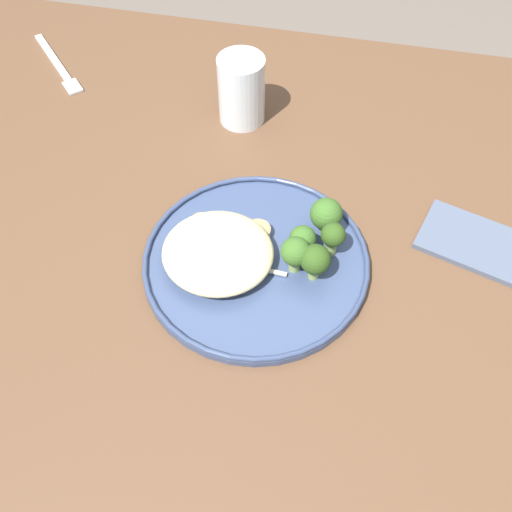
# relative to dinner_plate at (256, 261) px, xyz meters

# --- Properties ---
(ground) EXTENTS (6.00, 6.00, 0.00)m
(ground) POSITION_rel_dinner_plate_xyz_m (0.04, 0.03, -0.75)
(ground) COLOR #665B51
(wooden_dining_table) EXTENTS (1.40, 1.00, 0.74)m
(wooden_dining_table) POSITION_rel_dinner_plate_xyz_m (0.04, 0.03, -0.09)
(wooden_dining_table) COLOR brown
(wooden_dining_table) RESTS_ON ground
(dinner_plate) EXTENTS (0.29, 0.29, 0.02)m
(dinner_plate) POSITION_rel_dinner_plate_xyz_m (0.00, 0.00, 0.00)
(dinner_plate) COLOR #38476B
(dinner_plate) RESTS_ON wooden_dining_table
(noodle_bed) EXTENTS (0.14, 0.13, 0.04)m
(noodle_bed) POSITION_rel_dinner_plate_xyz_m (-0.05, -0.01, 0.02)
(noodle_bed) COLOR beige
(noodle_bed) RESTS_ON dinner_plate
(seared_scallop_tiny_bay) EXTENTS (0.03, 0.03, 0.01)m
(seared_scallop_tiny_bay) POSITION_rel_dinner_plate_xyz_m (-0.06, 0.01, 0.01)
(seared_scallop_tiny_bay) COLOR beige
(seared_scallop_tiny_bay) RESTS_ON dinner_plate
(seared_scallop_tilted_round) EXTENTS (0.04, 0.04, 0.01)m
(seared_scallop_tilted_round) POSITION_rel_dinner_plate_xyz_m (-0.01, -0.00, 0.01)
(seared_scallop_tilted_round) COLOR beige
(seared_scallop_tilted_round) RESTS_ON dinner_plate
(seared_scallop_on_noodles) EXTENTS (0.03, 0.03, 0.01)m
(seared_scallop_on_noodles) POSITION_rel_dinner_plate_xyz_m (-0.01, 0.04, 0.01)
(seared_scallop_on_noodles) COLOR #E5C689
(seared_scallop_on_noodles) RESTS_ON dinner_plate
(seared_scallop_left_edge) EXTENTS (0.03, 0.03, 0.02)m
(seared_scallop_left_edge) POSITION_rel_dinner_plate_xyz_m (-0.08, -0.01, 0.01)
(seared_scallop_left_edge) COLOR #E5C689
(seared_scallop_left_edge) RESTS_ON dinner_plate
(seared_scallop_half_hidden) EXTENTS (0.03, 0.03, 0.01)m
(seared_scallop_half_hidden) POSITION_rel_dinner_plate_xyz_m (-0.05, -0.03, 0.01)
(seared_scallop_half_hidden) COLOR #DBB77A
(seared_scallop_half_hidden) RESTS_ON dinner_plate
(seared_scallop_rear_pale) EXTENTS (0.02, 0.02, 0.01)m
(seared_scallop_rear_pale) POSITION_rel_dinner_plate_xyz_m (-0.01, -0.04, 0.01)
(seared_scallop_rear_pale) COLOR beige
(seared_scallop_rear_pale) RESTS_ON dinner_plate
(seared_scallop_right_edge) EXTENTS (0.03, 0.03, 0.01)m
(seared_scallop_right_edge) POSITION_rel_dinner_plate_xyz_m (-0.08, 0.04, 0.01)
(seared_scallop_right_edge) COLOR beige
(seared_scallop_right_edge) RESTS_ON dinner_plate
(broccoli_floret_rear_charred) EXTENTS (0.03, 0.03, 0.05)m
(broccoli_floret_rear_charred) POSITION_rel_dinner_plate_xyz_m (0.05, 0.02, 0.03)
(broccoli_floret_rear_charred) COLOR #7A994C
(broccoli_floret_rear_charred) RESTS_ON dinner_plate
(broccoli_floret_front_edge) EXTENTS (0.04, 0.04, 0.05)m
(broccoli_floret_front_edge) POSITION_rel_dinner_plate_xyz_m (0.05, -0.00, 0.04)
(broccoli_floret_front_edge) COLOR #89A356
(broccoli_floret_front_edge) RESTS_ON dinner_plate
(broccoli_floret_near_rim) EXTENTS (0.04, 0.04, 0.05)m
(broccoli_floret_near_rim) POSITION_rel_dinner_plate_xyz_m (0.08, 0.07, 0.03)
(broccoli_floret_near_rim) COLOR #7A994C
(broccoli_floret_near_rim) RESTS_ON dinner_plate
(broccoli_floret_center_pile) EXTENTS (0.04, 0.04, 0.06)m
(broccoli_floret_center_pile) POSITION_rel_dinner_plate_xyz_m (0.08, -0.01, 0.04)
(broccoli_floret_center_pile) COLOR #89A356
(broccoli_floret_center_pile) RESTS_ON dinner_plate
(broccoli_floret_tall_stalk) EXTENTS (0.03, 0.03, 0.05)m
(broccoli_floret_tall_stalk) POSITION_rel_dinner_plate_xyz_m (0.09, 0.03, 0.04)
(broccoli_floret_tall_stalk) COLOR #7A994C
(broccoli_floret_tall_stalk) RESTS_ON dinner_plate
(onion_sliver_pale_crescent) EXTENTS (0.05, 0.01, 0.00)m
(onion_sliver_pale_crescent) POSITION_rel_dinner_plate_xyz_m (0.02, -0.02, 0.01)
(onion_sliver_pale_crescent) COLOR silver
(onion_sliver_pale_crescent) RESTS_ON dinner_plate
(onion_sliver_curled_piece) EXTENTS (0.02, 0.04, 0.00)m
(onion_sliver_curled_piece) POSITION_rel_dinner_plate_xyz_m (0.05, 0.01, 0.01)
(onion_sliver_curled_piece) COLOR silver
(onion_sliver_curled_piece) RESTS_ON dinner_plate
(onion_sliver_short_strip) EXTENTS (0.04, 0.04, 0.00)m
(onion_sliver_short_strip) POSITION_rel_dinner_plate_xyz_m (0.07, 0.02, 0.01)
(onion_sliver_short_strip) COLOR silver
(onion_sliver_short_strip) RESTS_ON dinner_plate
(water_glass) EXTENTS (0.07, 0.07, 0.11)m
(water_glass) POSITION_rel_dinner_plate_xyz_m (-0.08, 0.28, 0.04)
(water_glass) COLOR silver
(water_glass) RESTS_ON wooden_dining_table
(dinner_fork) EXTENTS (0.14, 0.15, 0.00)m
(dinner_fork) POSITION_rel_dinner_plate_xyz_m (-0.42, 0.34, -0.01)
(dinner_fork) COLOR silver
(dinner_fork) RESTS_ON wooden_dining_table
(folded_napkin) EXTENTS (0.17, 0.13, 0.01)m
(folded_napkin) POSITION_rel_dinner_plate_xyz_m (0.28, 0.09, -0.00)
(folded_napkin) COLOR #4C566B
(folded_napkin) RESTS_ON wooden_dining_table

